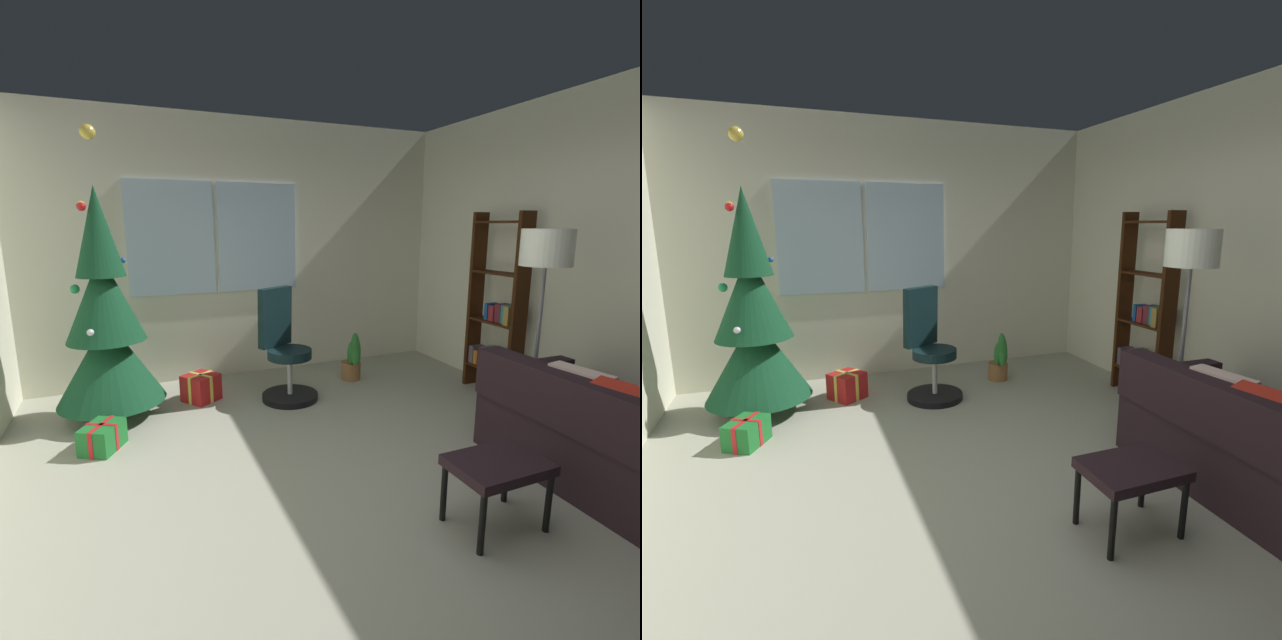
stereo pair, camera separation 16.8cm
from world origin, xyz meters
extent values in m
cube|color=#A4A490|center=(0.00, 0.00, -0.05)|extent=(4.70, 5.58, 0.10)
cube|color=beige|center=(0.00, 2.84, 1.44)|extent=(4.70, 0.10, 2.88)
cube|color=silver|center=(-0.82, 2.78, 1.58)|extent=(0.90, 0.03, 1.20)
cube|color=silver|center=(0.12, 2.78, 1.58)|extent=(0.90, 0.03, 1.20)
cube|color=black|center=(1.60, -0.61, 0.22)|extent=(0.91, 1.83, 0.44)
cube|color=black|center=(1.25, -0.60, 0.61)|extent=(0.24, 1.82, 0.35)
cube|color=black|center=(1.62, 0.23, 0.54)|extent=(0.87, 0.16, 0.20)
cube|color=red|center=(1.36, -0.76, 0.61)|extent=(0.25, 0.42, 0.42)
cube|color=beige|center=(1.37, -0.42, 0.61)|extent=(0.16, 0.41, 0.40)
cube|color=black|center=(0.57, -0.57, 0.39)|extent=(0.54, 0.38, 0.06)
cylinder|color=black|center=(0.33, -0.72, 0.18)|extent=(0.04, 0.04, 0.36)
cylinder|color=black|center=(0.81, -0.72, 0.18)|extent=(0.04, 0.04, 0.36)
cylinder|color=black|center=(0.33, -0.41, 0.18)|extent=(0.04, 0.04, 0.36)
cylinder|color=black|center=(0.81, -0.41, 0.18)|extent=(0.04, 0.04, 0.36)
cylinder|color=#4C331E|center=(-1.49, 1.99, 0.08)|extent=(0.12, 0.12, 0.16)
cone|color=#144627|center=(-1.49, 1.99, 0.54)|extent=(0.92, 0.92, 0.76)
cone|color=#144627|center=(-1.49, 1.99, 1.10)|extent=(0.66, 0.66, 0.76)
cone|color=#144627|center=(-1.49, 1.99, 1.67)|extent=(0.40, 0.40, 0.76)
sphere|color=red|center=(-1.59, 1.95, 1.87)|extent=(0.07, 0.07, 0.07)
sphere|color=gold|center=(-1.59, 1.95, 1.88)|extent=(0.07, 0.07, 0.07)
sphere|color=silver|center=(-1.60, 1.70, 0.86)|extent=(0.06, 0.06, 0.06)
sphere|color=blue|center=(-1.31, 2.05, 1.42)|extent=(0.05, 0.05, 0.05)
sphere|color=#1E8C4C|center=(-1.69, 1.87, 1.21)|extent=(0.08, 0.08, 0.08)
sphere|color=#B21433|center=(-1.33, 2.22, 0.95)|extent=(0.06, 0.06, 0.06)
sphere|color=#F2D14C|center=(-1.49, 1.99, 2.46)|extent=(0.12, 0.12, 0.12)
cube|color=red|center=(-0.70, 2.09, 0.13)|extent=(0.40, 0.40, 0.27)
cube|color=#EAD84C|center=(-0.70, 2.09, 0.13)|extent=(0.20, 0.27, 0.27)
cube|color=#EAD84C|center=(-0.70, 2.09, 0.13)|extent=(0.27, 0.20, 0.27)
cube|color=#1E722D|center=(-1.56, 1.34, 0.10)|extent=(0.36, 0.39, 0.21)
cube|color=red|center=(-1.56, 1.34, 0.10)|extent=(0.19, 0.31, 0.22)
cube|color=red|center=(-1.56, 1.34, 0.10)|extent=(0.23, 0.15, 0.22)
cylinder|color=black|center=(0.13, 1.76, 0.03)|extent=(0.56, 0.56, 0.06)
cylinder|color=#B2B2B7|center=(0.13, 1.76, 0.27)|extent=(0.05, 0.05, 0.42)
cylinder|color=black|center=(0.13, 1.76, 0.48)|extent=(0.44, 0.44, 0.09)
cube|color=black|center=(0.04, 1.93, 0.82)|extent=(0.40, 0.27, 0.60)
cube|color=#331909|center=(2.13, 0.84, 0.93)|extent=(0.18, 0.04, 1.85)
cube|color=#331909|center=(2.13, 1.44, 0.93)|extent=(0.18, 0.04, 1.85)
cube|color=#331909|center=(2.13, 1.14, 0.25)|extent=(0.18, 0.56, 0.02)
cube|color=#331909|center=(2.13, 1.14, 0.75)|extent=(0.18, 0.56, 0.02)
cube|color=#331909|center=(2.13, 1.14, 1.25)|extent=(0.18, 0.56, 0.02)
cube|color=#331909|center=(2.13, 1.14, 1.75)|extent=(0.18, 0.56, 0.02)
cube|color=maroon|center=(2.16, 0.93, 0.36)|extent=(0.13, 0.06, 0.20)
cube|color=navy|center=(2.14, 1.01, 0.35)|extent=(0.15, 0.06, 0.18)
cube|color=beige|center=(2.14, 1.09, 0.36)|extent=(0.15, 0.07, 0.19)
cube|color=#38763B|center=(2.15, 1.17, 0.37)|extent=(0.15, 0.06, 0.22)
cube|color=#753F69|center=(2.15, 1.24, 0.36)|extent=(0.14, 0.06, 0.20)
cube|color=#C36D1D|center=(2.14, 1.31, 0.34)|extent=(0.16, 0.05, 0.15)
cube|color=#564856|center=(2.14, 1.38, 0.35)|extent=(0.16, 0.06, 0.18)
cube|color=olive|center=(2.14, 0.93, 0.86)|extent=(0.17, 0.07, 0.19)
cube|color=#177981|center=(2.15, 1.00, 0.86)|extent=(0.14, 0.04, 0.19)
cube|color=maroon|center=(2.15, 1.07, 0.86)|extent=(0.14, 0.08, 0.19)
cube|color=maroon|center=(2.15, 1.16, 0.84)|extent=(0.14, 0.07, 0.16)
cube|color=#174D90|center=(2.15, 1.23, 0.85)|extent=(0.14, 0.04, 0.17)
cylinder|color=slate|center=(1.67, 0.20, 0.01)|extent=(0.28, 0.28, 0.03)
cylinder|color=slate|center=(1.67, 0.20, 0.72)|extent=(0.03, 0.03, 1.38)
cylinder|color=white|center=(1.67, 0.20, 1.55)|extent=(0.38, 0.38, 0.28)
cylinder|color=#96653A|center=(0.97, 2.08, 0.10)|extent=(0.22, 0.22, 0.20)
ellipsoid|color=#2A782D|center=(0.96, 1.95, 0.35)|extent=(0.13, 0.18, 0.32)
ellipsoid|color=#2A782D|center=(0.96, 1.94, 0.39)|extent=(0.18, 0.18, 0.41)
ellipsoid|color=#2A782D|center=(0.95, 2.01, 0.33)|extent=(0.16, 0.14, 0.29)
camera|label=1|loc=(-1.29, -2.35, 1.72)|focal=25.63mm
camera|label=2|loc=(-1.13, -2.41, 1.72)|focal=25.63mm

